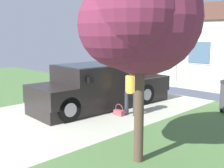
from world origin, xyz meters
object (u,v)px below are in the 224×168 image
Objects in this scene: house_with_garage at (197,45)px; front_yard_tree at (137,18)px; pickup_truck at (94,88)px; person_with_hat at (131,87)px; handbag at (119,112)px.

house_with_garage is 2.22× the size of front_yard_tree.
house_with_garage is at bearing -82.08° from pickup_truck.
pickup_truck is 8.45m from house_with_garage.
pickup_truck is at bearing -86.50° from house_with_garage.
person_with_hat is 4.16× the size of handbag.
front_yard_tree is at bearing -40.62° from handbag.
house_with_garage is at bearing 112.75° from front_yard_tree.
house_with_garage reaches higher than person_with_hat.
pickup_truck is 1.47m from handbag.
house_with_garage is (-0.51, 8.33, 1.33)m from pickup_truck.
pickup_truck reaches higher than handbag.
person_with_hat is at bearing 132.81° from front_yard_tree.
front_yard_tree is at bearing -67.25° from house_with_garage.
handbag is 0.04× the size of house_with_garage.
person_with_hat reaches higher than handbag.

